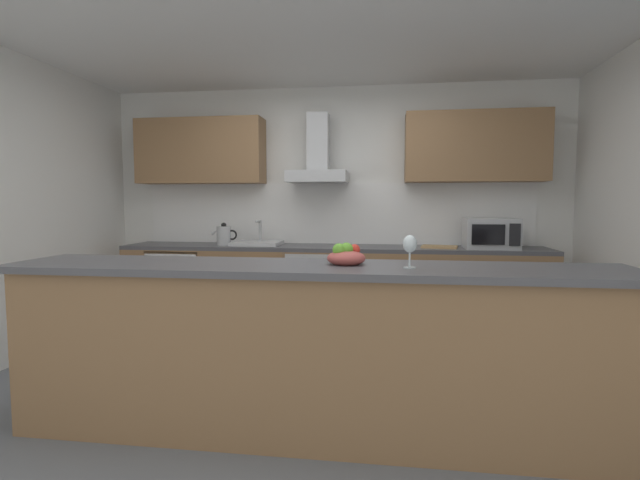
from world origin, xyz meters
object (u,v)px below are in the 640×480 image
object	(u,v)px
oven	(316,288)
sink	(257,243)
wine_glass	(410,245)
fruit_bowl	(346,256)
range_hood	(318,161)
refrigerator	(183,288)
kettle	(224,235)
microwave	(491,233)
chopping_board	(439,247)

from	to	relation	value
oven	sink	distance (m)	0.79
wine_glass	fruit_bowl	xyz separation A→B (m)	(-0.35, 0.11, -0.08)
range_hood	fruit_bowl	xyz separation A→B (m)	(0.50, -2.29, -0.75)
range_hood	fruit_bowl	bearing A→B (deg)	-77.75
refrigerator	sink	world-z (taller)	sink
kettle	sink	bearing A→B (deg)	7.30
sink	range_hood	bearing A→B (deg)	10.57
refrigerator	range_hood	xyz separation A→B (m)	(1.47, 0.13, 1.36)
refrigerator	wine_glass	distance (m)	3.32
oven	refrigerator	size ratio (longest dim) A/B	0.94
oven	refrigerator	bearing A→B (deg)	-179.89
microwave	sink	size ratio (longest dim) A/B	1.00
microwave	kettle	xyz separation A→B (m)	(-2.71, -0.01, -0.04)
microwave	sink	distance (m)	2.37
kettle	fruit_bowl	world-z (taller)	kettle
refrigerator	chopping_board	xyz separation A→B (m)	(2.72, -0.02, 0.49)
kettle	wine_glass	bearing A→B (deg)	-50.66
fruit_bowl	range_hood	bearing A→B (deg)	102.25
microwave	chopping_board	distance (m)	0.51
kettle	range_hood	distance (m)	1.27
kettle	wine_glass	distance (m)	2.89
wine_glass	fruit_bowl	world-z (taller)	wine_glass
refrigerator	sink	size ratio (longest dim) A/B	1.70
chopping_board	wine_glass	bearing A→B (deg)	-100.01
sink	chopping_board	xyz separation A→B (m)	(1.88, -0.03, -0.02)
chopping_board	fruit_bowl	bearing A→B (deg)	-109.29
kettle	microwave	bearing A→B (deg)	0.12
range_hood	chopping_board	bearing A→B (deg)	-7.02
sink	fruit_bowl	xyz separation A→B (m)	(1.13, -2.17, 0.11)
microwave	kettle	distance (m)	2.71
refrigerator	wine_glass	bearing A→B (deg)	-44.30
refrigerator	oven	bearing A→B (deg)	0.11
wine_glass	kettle	bearing A→B (deg)	129.34
refrigerator	kettle	bearing A→B (deg)	-3.62
sink	kettle	distance (m)	0.36
refrigerator	wine_glass	world-z (taller)	wine_glass
microwave	range_hood	distance (m)	1.89
microwave	wine_glass	size ratio (longest dim) A/B	2.81
refrigerator	kettle	world-z (taller)	kettle
oven	wine_glass	xyz separation A→B (m)	(0.85, -2.27, 0.66)
sink	range_hood	xyz separation A→B (m)	(0.64, 0.12, 0.86)
oven	microwave	xyz separation A→B (m)	(1.73, -0.03, 0.59)
oven	kettle	world-z (taller)	kettle
oven	chopping_board	distance (m)	1.32
oven	sink	size ratio (longest dim) A/B	1.60
microwave	range_hood	size ratio (longest dim) A/B	0.69
fruit_bowl	chopping_board	world-z (taller)	fruit_bowl
oven	kettle	size ratio (longest dim) A/B	2.77
refrigerator	kettle	distance (m)	0.76
kettle	chopping_board	bearing A→B (deg)	0.26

